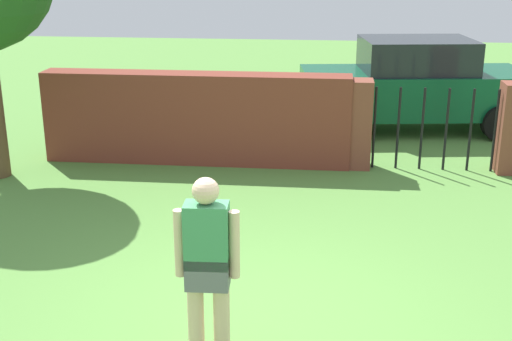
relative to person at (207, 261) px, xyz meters
The scene contains 5 objects.
ground_plane 1.13m from the person, 58.10° to the left, with size 40.00×40.00×0.00m, color #568C3D.
brick_wall 5.53m from the person, 101.83° to the left, with size 4.91×0.50×1.46m, color brown.
person is the anchor object (origin of this frame).
fence_gate 6.01m from the person, 64.28° to the left, with size 2.81×0.44×1.40m.
car 8.31m from the person, 71.92° to the left, with size 4.39×2.36×1.72m.
Camera 1 is at (0.56, -5.55, 3.36)m, focal length 47.49 mm.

